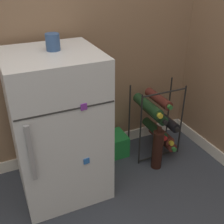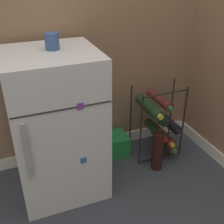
{
  "view_description": "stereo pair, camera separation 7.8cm",
  "coord_description": "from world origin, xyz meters",
  "px_view_note": "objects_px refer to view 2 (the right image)",
  "views": [
    {
      "loc": [
        -0.56,
        -1.11,
        1.38
      ],
      "look_at": [
        0.13,
        0.41,
        0.47
      ],
      "focal_mm": 45.0,
      "sensor_mm": 36.0,
      "label": 1
    },
    {
      "loc": [
        -0.49,
        -1.14,
        1.38
      ],
      "look_at": [
        0.13,
        0.41,
        0.47
      ],
      "focal_mm": 45.0,
      "sensor_mm": 36.0,
      "label": 2
    }
  ],
  "objects_px": {
    "soda_box": "(110,145)",
    "wine_rack": "(159,121)",
    "loose_bottle_floor": "(158,151)",
    "mini_fridge": "(57,126)",
    "fridge_top_cup": "(52,41)"
  },
  "relations": [
    {
      "from": "soda_box",
      "to": "fridge_top_cup",
      "type": "bearing_deg",
      "value": -158.54
    },
    {
      "from": "soda_box",
      "to": "wine_rack",
      "type": "bearing_deg",
      "value": -17.82
    },
    {
      "from": "wine_rack",
      "to": "soda_box",
      "type": "xyz_separation_m",
      "value": [
        -0.36,
        0.12,
        -0.21
      ]
    },
    {
      "from": "mini_fridge",
      "to": "soda_box",
      "type": "relative_size",
      "value": 3.5
    },
    {
      "from": "wine_rack",
      "to": "loose_bottle_floor",
      "type": "relative_size",
      "value": 1.69
    },
    {
      "from": "wine_rack",
      "to": "fridge_top_cup",
      "type": "distance_m",
      "value": 1.03
    },
    {
      "from": "loose_bottle_floor",
      "to": "wine_rack",
      "type": "bearing_deg",
      "value": 60.39
    },
    {
      "from": "mini_fridge",
      "to": "fridge_top_cup",
      "type": "relative_size",
      "value": 10.24
    },
    {
      "from": "loose_bottle_floor",
      "to": "soda_box",
      "type": "bearing_deg",
      "value": 132.56
    },
    {
      "from": "soda_box",
      "to": "loose_bottle_floor",
      "type": "xyz_separation_m",
      "value": [
        0.26,
        -0.28,
        0.07
      ]
    },
    {
      "from": "fridge_top_cup",
      "to": "mini_fridge",
      "type": "bearing_deg",
      "value": -130.84
    },
    {
      "from": "wine_rack",
      "to": "loose_bottle_floor",
      "type": "bearing_deg",
      "value": -119.61
    },
    {
      "from": "mini_fridge",
      "to": "fridge_top_cup",
      "type": "bearing_deg",
      "value": 49.16
    },
    {
      "from": "mini_fridge",
      "to": "fridge_top_cup",
      "type": "height_order",
      "value": "fridge_top_cup"
    },
    {
      "from": "mini_fridge",
      "to": "soda_box",
      "type": "xyz_separation_m",
      "value": [
        0.43,
        0.19,
        -0.39
      ]
    }
  ]
}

